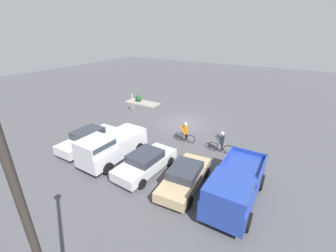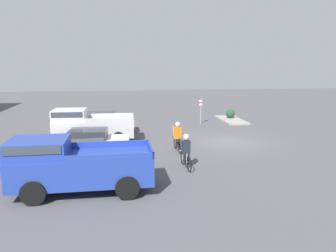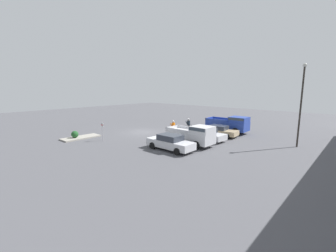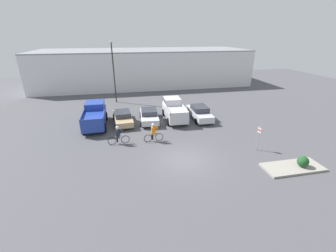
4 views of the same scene
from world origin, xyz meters
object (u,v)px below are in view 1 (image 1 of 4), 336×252
(sedan_0, at_px, (185,176))
(sedan_2, at_px, (89,139))
(pickup_truck_1, at_px, (110,147))
(cyclist_1, at_px, (222,142))
(fire_lane_sign, at_px, (132,101))
(shrub, at_px, (139,98))
(pickup_truck_0, at_px, (235,186))
(lamppost, at_px, (33,240))
(sedan_1, at_px, (146,162))
(cyclist_0, at_px, (185,132))

(sedan_0, distance_m, sedan_2, 8.41)
(pickup_truck_1, xyz_separation_m, sedan_2, (2.79, -0.57, -0.36))
(cyclist_1, height_order, fire_lane_sign, fire_lane_sign)
(sedan_0, relative_size, cyclist_1, 2.48)
(fire_lane_sign, xyz_separation_m, shrub, (1.64, -3.09, -0.73))
(pickup_truck_0, bearing_deg, pickup_truck_1, 1.51)
(cyclist_1, bearing_deg, lamppost, 91.12)
(sedan_1, bearing_deg, cyclist_1, -124.27)
(pickup_truck_1, height_order, cyclist_1, pickup_truck_1)
(sedan_2, height_order, shrub, sedan_2)
(pickup_truck_0, xyz_separation_m, cyclist_1, (2.31, -4.85, -0.29))
(sedan_1, height_order, sedan_2, sedan_2)
(sedan_2, relative_size, cyclist_0, 2.74)
(pickup_truck_0, distance_m, cyclist_0, 7.30)
(pickup_truck_0, bearing_deg, sedan_0, -0.00)
(cyclist_0, height_order, shrub, cyclist_0)
(pickup_truck_1, relative_size, lamppost, 0.63)
(sedan_0, distance_m, pickup_truck_1, 5.63)
(cyclist_0, relative_size, lamppost, 0.22)
(pickup_truck_0, relative_size, fire_lane_sign, 2.57)
(sedan_0, relative_size, lamppost, 0.58)
(sedan_1, bearing_deg, sedan_0, 179.51)
(pickup_truck_1, bearing_deg, sedan_2, -11.48)
(pickup_truck_1, xyz_separation_m, fire_lane_sign, (4.98, -8.50, 0.18))
(cyclist_0, distance_m, cyclist_1, 3.03)
(sedan_2, relative_size, cyclist_1, 2.57)
(sedan_0, xyz_separation_m, pickup_truck_1, (5.61, 0.22, 0.43))
(fire_lane_sign, bearing_deg, lamppost, 124.45)
(lamppost, bearing_deg, pickup_truck_1, -51.65)
(sedan_1, distance_m, fire_lane_sign, 11.37)
(pickup_truck_0, bearing_deg, sedan_2, -1.76)
(sedan_0, distance_m, shrub, 16.70)
(sedan_2, bearing_deg, cyclist_1, -153.11)
(sedan_1, distance_m, sedan_2, 5.61)
(pickup_truck_1, bearing_deg, cyclist_0, -120.60)
(cyclist_0, distance_m, lamppost, 14.14)
(sedan_1, xyz_separation_m, cyclist_1, (-3.29, -4.83, 0.17))
(pickup_truck_0, height_order, lamppost, lamppost)
(sedan_0, height_order, sedan_2, sedan_2)
(sedan_1, bearing_deg, cyclist_0, -93.06)
(sedan_1, height_order, pickup_truck_1, pickup_truck_1)
(sedan_0, distance_m, fire_lane_sign, 13.46)
(sedan_0, xyz_separation_m, cyclist_1, (-0.49, -4.85, 0.19))
(fire_lane_sign, relative_size, shrub, 2.67)
(pickup_truck_0, distance_m, shrub, 18.86)
(sedan_2, distance_m, shrub, 11.67)
(fire_lane_sign, xyz_separation_m, lamppost, (-11.34, 16.53, 3.35))
(pickup_truck_0, bearing_deg, sedan_1, -0.24)
(pickup_truck_1, bearing_deg, cyclist_1, -140.24)
(sedan_2, relative_size, fire_lane_sign, 2.30)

